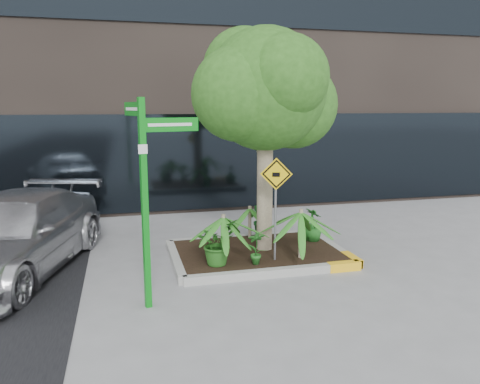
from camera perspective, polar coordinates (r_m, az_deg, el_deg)
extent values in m
plane|color=gray|center=(8.91, 1.44, -8.65)|extent=(80.00, 80.00, 0.00)
cube|color=#9E9E99|center=(10.23, 0.40, -5.67)|extent=(3.20, 0.15, 0.15)
cube|color=#9E9E99|center=(8.22, 4.33, -9.79)|extent=(3.20, 0.15, 0.15)
cube|color=#9E9E99|center=(8.92, -7.88, -8.23)|extent=(0.15, 2.20, 0.15)
cube|color=#9E9E99|center=(9.77, 11.25, -6.66)|extent=(0.15, 2.20, 0.15)
cube|color=yellow|center=(8.70, 12.57, -8.86)|extent=(0.60, 0.17, 0.15)
cube|color=black|center=(9.20, 2.14, -7.24)|extent=(3.05, 2.05, 0.06)
cylinder|color=tan|center=(8.99, 3.04, 0.86)|extent=(0.30, 0.30, 2.84)
cylinder|color=tan|center=(8.90, 3.69, 7.51)|extent=(0.54, 0.15, 0.92)
sphere|color=#265418|center=(8.87, 3.15, 12.40)|extent=(2.27, 2.27, 2.27)
sphere|color=#265418|center=(9.35, 6.55, 10.50)|extent=(1.70, 1.70, 1.70)
sphere|color=#265418|center=(8.53, -0.19, 11.85)|extent=(1.70, 1.70, 1.70)
sphere|color=#265418|center=(8.40, 5.62, 13.76)|extent=(1.51, 1.51, 1.51)
sphere|color=#265418|center=(9.27, 0.54, 14.67)|extent=(1.61, 1.61, 1.61)
cylinder|color=tan|center=(8.68, 7.40, -5.03)|extent=(0.07, 0.07, 0.92)
cylinder|color=tan|center=(8.52, -2.03, -5.51)|extent=(0.07, 0.07, 0.85)
cylinder|color=tan|center=(9.91, 1.21, -3.68)|extent=(0.07, 0.07, 0.69)
imported|color=silver|center=(9.17, -25.88, -4.69)|extent=(3.20, 5.08, 1.37)
imported|color=#24601B|center=(8.29, -2.86, -6.20)|extent=(0.99, 0.99, 0.78)
imported|color=#1C5D1C|center=(9.84, 8.91, -3.91)|extent=(0.48, 0.48, 0.69)
imported|color=#20601D|center=(8.31, 2.02, -6.77)|extent=(0.32, 0.32, 0.61)
imported|color=#1C6223|center=(9.96, 2.69, -3.46)|extent=(0.50, 0.50, 0.74)
cube|color=#0C8718|center=(6.76, -11.53, -1.71)|extent=(0.10, 0.10, 3.04)
cube|color=#0C8718|center=(6.74, -8.50, 8.13)|extent=(0.83, 0.23, 0.20)
cube|color=#0C8718|center=(7.01, -12.92, 9.84)|extent=(0.23, 0.83, 0.20)
cube|color=white|center=(6.73, -8.48, 8.12)|extent=(0.63, 0.16, 0.04)
cube|color=white|center=(7.01, -13.05, 9.84)|extent=(0.16, 0.63, 0.04)
cube|color=white|center=(6.59, -11.76, 5.14)|extent=(0.13, 0.04, 0.13)
cylinder|color=slate|center=(8.43, 4.33, -2.65)|extent=(0.06, 0.08, 1.72)
cube|color=yellow|center=(8.28, 4.44, 2.20)|extent=(0.55, 0.21, 0.58)
cube|color=black|center=(8.27, 4.46, 2.19)|extent=(0.48, 0.18, 0.51)
cube|color=yellow|center=(8.27, 4.47, 2.19)|extent=(0.41, 0.15, 0.43)
cube|color=black|center=(8.26, 4.42, 2.12)|extent=(0.13, 0.05, 0.08)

